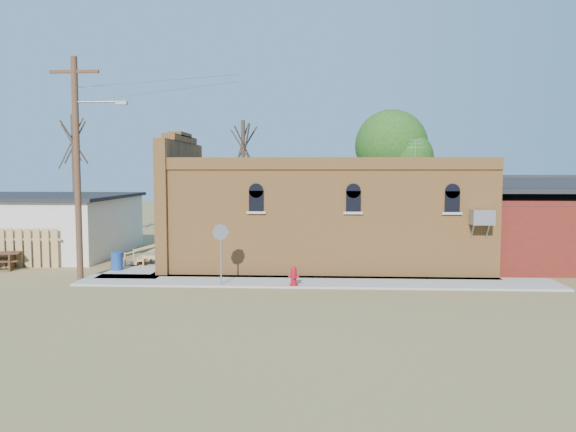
{
  "coord_description": "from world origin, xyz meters",
  "views": [
    {
      "loc": [
        1.54,
        -21.09,
        4.45
      ],
      "look_at": [
        0.2,
        4.21,
        2.4
      ],
      "focal_mm": 35.0,
      "sensor_mm": 36.0,
      "label": 1
    }
  ],
  "objects_px": {
    "fire_hydrant": "(294,276)",
    "trash_barrel": "(117,261)",
    "utility_pole": "(78,163)",
    "stop_sign": "(221,238)",
    "brick_bar": "(320,215)"
  },
  "relations": [
    {
      "from": "brick_bar",
      "to": "trash_barrel",
      "type": "height_order",
      "value": "brick_bar"
    },
    {
      "from": "utility_pole",
      "to": "trash_barrel",
      "type": "relative_size",
      "value": 11.38
    },
    {
      "from": "brick_bar",
      "to": "utility_pole",
      "type": "height_order",
      "value": "utility_pole"
    },
    {
      "from": "fire_hydrant",
      "to": "trash_barrel",
      "type": "bearing_deg",
      "value": 150.01
    },
    {
      "from": "fire_hydrant",
      "to": "trash_barrel",
      "type": "relative_size",
      "value": 0.93
    },
    {
      "from": "fire_hydrant",
      "to": "stop_sign",
      "type": "bearing_deg",
      "value": 170.41
    },
    {
      "from": "fire_hydrant",
      "to": "utility_pole",
      "type": "bearing_deg",
      "value": 162.68
    },
    {
      "from": "utility_pole",
      "to": "stop_sign",
      "type": "bearing_deg",
      "value": -11.33
    },
    {
      "from": "brick_bar",
      "to": "fire_hydrant",
      "type": "relative_size",
      "value": 22.38
    },
    {
      "from": "brick_bar",
      "to": "utility_pole",
      "type": "distance_m",
      "value": 10.96
    },
    {
      "from": "fire_hydrant",
      "to": "trash_barrel",
      "type": "distance_m",
      "value": 8.48
    },
    {
      "from": "utility_pole",
      "to": "fire_hydrant",
      "type": "distance_m",
      "value": 9.87
    },
    {
      "from": "brick_bar",
      "to": "stop_sign",
      "type": "bearing_deg",
      "value": -124.64
    },
    {
      "from": "fire_hydrant",
      "to": "stop_sign",
      "type": "relative_size",
      "value": 0.31
    },
    {
      "from": "stop_sign",
      "to": "brick_bar",
      "type": "bearing_deg",
      "value": 60.93
    }
  ]
}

